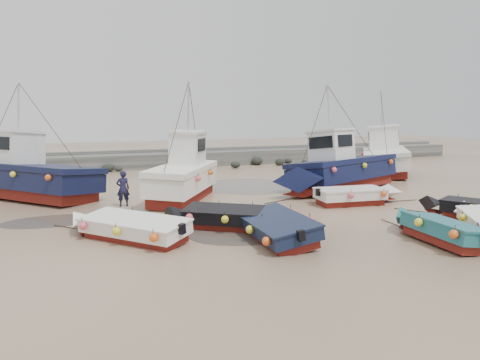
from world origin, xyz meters
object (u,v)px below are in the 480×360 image
at_px(dinghy_0, 127,225).
at_px(dinghy_1, 274,223).
at_px(cabin_boat_0, 21,174).
at_px(cabin_boat_2, 339,169).
at_px(cabin_boat_1, 185,174).
at_px(person, 124,206).
at_px(dinghy_4, 222,215).
at_px(dinghy_6, 479,208).
at_px(dinghy_2, 438,227).
at_px(cabin_boat_3, 386,156).
at_px(dinghy_5, 357,194).

distance_m(dinghy_0, dinghy_1, 5.41).
bearing_deg(cabin_boat_0, cabin_boat_2, -53.92).
bearing_deg(cabin_boat_1, cabin_boat_0, -170.84).
height_order(dinghy_1, person, dinghy_1).
bearing_deg(dinghy_4, dinghy_6, -68.82).
height_order(dinghy_0, dinghy_6, same).
xyz_separation_m(dinghy_1, person, (-4.26, 8.12, -0.54)).
bearing_deg(dinghy_6, dinghy_2, 175.02).
distance_m(dinghy_4, cabin_boat_3, 20.79).
xyz_separation_m(dinghy_4, cabin_boat_1, (0.47, 6.90, 0.82)).
relative_size(dinghy_0, dinghy_6, 1.02).
bearing_deg(dinghy_6, cabin_boat_1, 106.87).
relative_size(dinghy_0, cabin_boat_0, 0.57).
xyz_separation_m(dinghy_4, dinghy_6, (10.71, -2.97, 0.00)).
bearing_deg(cabin_boat_2, dinghy_4, 100.58).
height_order(dinghy_5, person, dinghy_5).
bearing_deg(dinghy_0, dinghy_1, -58.10).
distance_m(dinghy_2, cabin_boat_3, 19.51).
distance_m(dinghy_4, dinghy_5, 8.26).
xyz_separation_m(cabin_boat_0, cabin_boat_1, (8.16, -3.66, 0.07)).
relative_size(cabin_boat_1, cabin_boat_2, 0.80).
height_order(dinghy_2, dinghy_4, same).
relative_size(dinghy_0, dinghy_5, 0.98).
bearing_deg(dinghy_0, cabin_boat_2, -13.35).
bearing_deg(dinghy_2, dinghy_0, 161.35).
xyz_separation_m(dinghy_5, cabin_boat_0, (-15.71, 8.57, 0.74)).
bearing_deg(dinghy_4, dinghy_0, 130.05).
distance_m(cabin_boat_2, person, 12.67).
height_order(dinghy_0, dinghy_2, same).
bearing_deg(dinghy_1, dinghy_0, 163.95).
distance_m(dinghy_4, cabin_boat_0, 13.09).
bearing_deg(cabin_boat_2, dinghy_0, 93.59).
height_order(dinghy_5, cabin_boat_2, cabin_boat_2).
relative_size(dinghy_5, cabin_boat_0, 0.58).
relative_size(cabin_boat_1, cabin_boat_3, 0.92).
height_order(dinghy_1, cabin_boat_1, cabin_boat_1).
xyz_separation_m(dinghy_0, cabin_boat_3, (21.31, 11.40, 0.79)).
xyz_separation_m(cabin_boat_1, cabin_boat_3, (17.04, 4.27, -0.03)).
distance_m(dinghy_1, dinghy_6, 9.46).
bearing_deg(cabin_boat_1, dinghy_2, -29.79).
bearing_deg(person, dinghy_2, 128.08).
distance_m(cabin_boat_0, person, 6.67).
relative_size(dinghy_2, cabin_boat_1, 0.66).
bearing_deg(cabin_boat_1, person, -132.46).
xyz_separation_m(cabin_boat_1, person, (-3.45, -0.87, -1.36)).
height_order(cabin_boat_0, cabin_boat_1, same).
height_order(dinghy_0, dinghy_1, same).
relative_size(dinghy_2, cabin_boat_0, 0.57).
relative_size(dinghy_4, cabin_boat_0, 0.53).
relative_size(dinghy_4, cabin_boat_3, 0.56).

